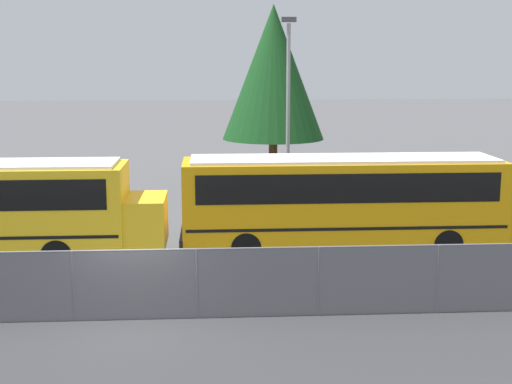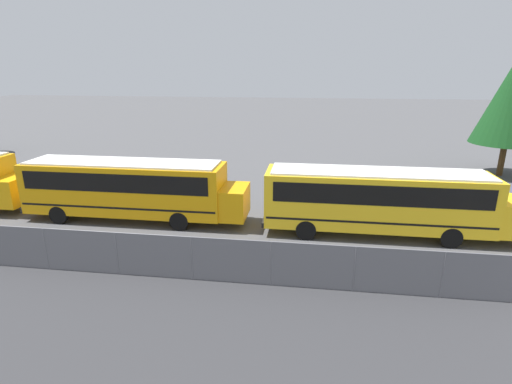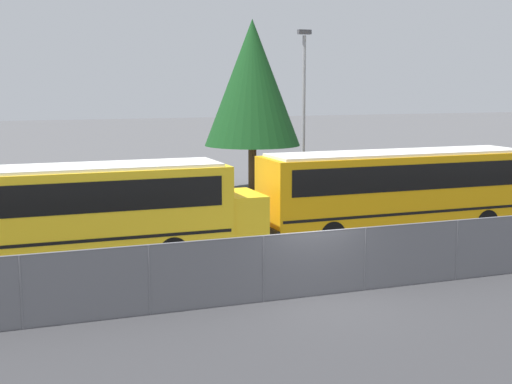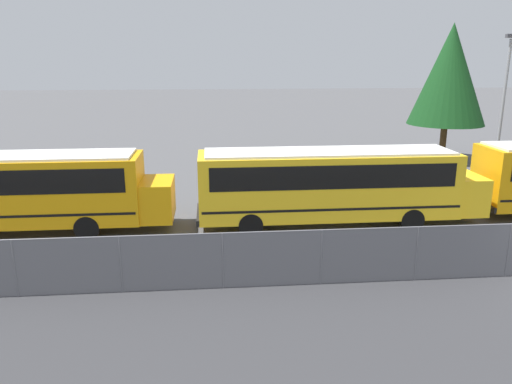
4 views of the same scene
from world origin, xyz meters
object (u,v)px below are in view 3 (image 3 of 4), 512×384
object	(u,v)px
light_pole	(304,113)
school_bus_3	(69,208)
tree_1	(252,83)
school_bus_4	(403,185)

from	to	relation	value
light_pole	school_bus_3	bearing A→B (deg)	-149.21
school_bus_3	tree_1	world-z (taller)	tree_1
school_bus_3	light_pole	xyz separation A→B (m)	(11.03, 6.57, 2.53)
light_pole	tree_1	xyz separation A→B (m)	(-0.04, 6.53, 1.35)
school_bus_4	light_pole	world-z (taller)	light_pole
school_bus_4	tree_1	bearing A→B (deg)	96.84
school_bus_3	light_pole	distance (m)	13.09
school_bus_3	tree_1	distance (m)	17.53
tree_1	light_pole	bearing A→B (deg)	-89.62
school_bus_4	light_pole	size ratio (longest dim) A/B	1.49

